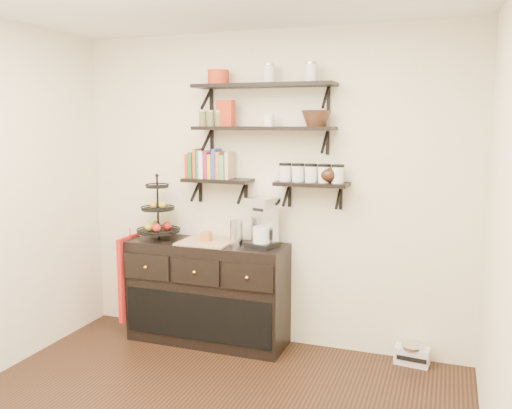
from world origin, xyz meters
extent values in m
cube|color=#F0EACC|center=(0.00, 1.75, 1.35)|extent=(3.50, 0.02, 2.70)
cube|color=#F0EACC|center=(1.75, 0.00, 1.35)|extent=(0.02, 3.50, 2.70)
cube|color=black|center=(0.00, 1.61, 2.23)|extent=(1.20, 0.27, 0.03)
cube|color=black|center=(-0.52, 1.74, 2.12)|extent=(0.02, 0.03, 0.20)
cube|color=black|center=(0.52, 1.74, 2.12)|extent=(0.02, 0.03, 0.20)
cube|color=black|center=(0.00, 1.61, 1.89)|extent=(1.20, 0.27, 0.03)
cube|color=black|center=(-0.52, 1.74, 1.77)|extent=(0.02, 0.03, 0.20)
cube|color=black|center=(0.52, 1.74, 1.77)|extent=(0.02, 0.03, 0.20)
cube|color=black|center=(-0.42, 1.62, 1.44)|extent=(0.60, 0.25, 0.03)
cube|color=black|center=(-0.64, 1.74, 1.32)|extent=(0.02, 0.03, 0.20)
cube|color=black|center=(-0.20, 1.74, 1.32)|extent=(0.03, 0.03, 0.20)
cube|color=black|center=(0.42, 1.62, 1.44)|extent=(0.60, 0.25, 0.03)
cube|color=black|center=(0.20, 1.74, 1.32)|extent=(0.03, 0.03, 0.20)
cube|color=black|center=(0.64, 1.74, 1.32)|extent=(0.02, 0.03, 0.20)
cube|color=red|center=(-0.68, 1.63, 1.55)|extent=(0.02, 0.15, 0.20)
cube|color=#236232|center=(-0.65, 1.63, 1.57)|extent=(0.03, 0.15, 0.24)
cube|color=#DA4C1A|center=(-0.61, 1.63, 1.55)|extent=(0.04, 0.15, 0.21)
cube|color=#17877F|center=(-0.57, 1.63, 1.57)|extent=(0.03, 0.15, 0.25)
cube|color=white|center=(-0.54, 1.63, 1.56)|extent=(0.03, 0.15, 0.22)
cube|color=#97194B|center=(-0.50, 1.63, 1.58)|extent=(0.04, 0.15, 0.26)
cube|color=gold|center=(-0.46, 1.63, 1.56)|extent=(0.03, 0.15, 0.23)
cube|color=#36498D|center=(-0.42, 1.63, 1.55)|extent=(0.03, 0.15, 0.20)
cube|color=#BF673E|center=(-0.38, 1.63, 1.57)|extent=(0.04, 0.15, 0.24)
cube|color=#579F56|center=(-0.34, 1.63, 1.55)|extent=(0.03, 0.15, 0.21)
cube|color=tan|center=(-0.31, 1.63, 1.57)|extent=(0.03, 0.15, 0.25)
cylinder|color=silver|center=(0.19, 1.63, 1.51)|extent=(0.10, 0.10, 0.13)
cylinder|color=silver|center=(0.30, 1.63, 1.51)|extent=(0.10, 0.10, 0.13)
cylinder|color=silver|center=(0.41, 1.63, 1.51)|extent=(0.10, 0.10, 0.13)
cylinder|color=silver|center=(0.52, 1.63, 1.51)|extent=(0.10, 0.10, 0.13)
cylinder|color=silver|center=(0.63, 1.63, 1.51)|extent=(0.10, 0.10, 0.13)
cube|color=black|center=(-0.48, 1.51, 0.45)|extent=(1.40, 0.45, 0.90)
cube|color=#A57E5C|center=(-0.48, 1.51, 0.91)|extent=(0.45, 0.41, 0.02)
sphere|color=gold|center=(-0.95, 1.26, 0.70)|extent=(0.04, 0.04, 0.04)
sphere|color=gold|center=(-0.48, 1.26, 0.70)|extent=(0.04, 0.04, 0.04)
sphere|color=gold|center=(-0.01, 1.26, 0.70)|extent=(0.04, 0.04, 0.04)
cylinder|color=black|center=(-0.96, 1.51, 1.18)|extent=(0.02, 0.02, 0.56)
cylinder|color=black|center=(-0.96, 1.51, 0.97)|extent=(0.38, 0.38, 0.01)
cylinder|color=black|center=(-0.96, 1.51, 1.17)|extent=(0.29, 0.29, 0.02)
cylinder|color=black|center=(-0.96, 1.51, 1.37)|extent=(0.20, 0.20, 0.02)
sphere|color=#B21914|center=(-0.89, 1.56, 1.01)|extent=(0.08, 0.08, 0.08)
sphere|color=gold|center=(-1.00, 1.51, 1.21)|extent=(0.07, 0.07, 0.07)
cube|color=#B6652A|center=(-0.48, 1.51, 0.96)|extent=(0.08, 0.08, 0.08)
cube|color=black|center=(0.03, 1.51, 0.92)|extent=(0.28, 0.27, 0.04)
cube|color=silver|center=(0.03, 1.59, 1.10)|extent=(0.24, 0.15, 0.35)
cube|color=silver|center=(0.03, 1.51, 1.28)|extent=(0.28, 0.27, 0.07)
cylinder|color=silver|center=(0.03, 1.49, 1.01)|extent=(0.18, 0.18, 0.13)
cylinder|color=silver|center=(-0.20, 1.49, 1.01)|extent=(0.11, 0.11, 0.22)
cube|color=#A71312|center=(-1.21, 1.41, 0.54)|extent=(0.04, 0.33, 0.76)
cube|color=silver|center=(1.27, 1.64, 0.07)|extent=(0.28, 0.16, 0.14)
cylinder|color=silver|center=(1.27, 1.64, 0.15)|extent=(0.20, 0.20, 0.02)
cube|color=black|center=(1.27, 1.57, 0.07)|extent=(0.23, 0.04, 0.04)
cube|color=#AE2E13|center=(-0.34, 1.61, 2.01)|extent=(0.17, 0.10, 0.22)
cylinder|color=white|center=(0.05, 1.61, 1.95)|extent=(0.09, 0.09, 0.10)
cylinder|color=#AE2E13|center=(-0.40, 1.61, 2.31)|extent=(0.18, 0.18, 0.12)
camera|label=1|loc=(1.48, -2.67, 1.94)|focal=38.00mm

